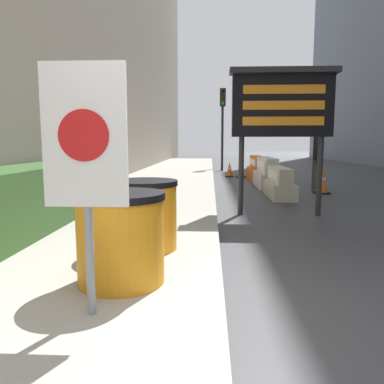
% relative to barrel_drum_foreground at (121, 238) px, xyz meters
% --- Properties ---
extents(ground_plane, '(120.00, 120.00, 0.00)m').
position_rel_barrel_drum_foreground_xyz_m(ground_plane, '(0.90, -0.80, -0.54)').
color(ground_plane, '#3F3F42').
extents(hedge_strip, '(0.90, 5.41, 0.89)m').
position_rel_barrel_drum_foreground_xyz_m(hedge_strip, '(-1.83, 2.42, 0.04)').
color(hedge_strip, '#335628').
rests_on(hedge_strip, sidewalk_left).
extents(bare_tree, '(1.46, 1.49, 2.91)m').
position_rel_barrel_drum_foreground_xyz_m(bare_tree, '(-1.96, 5.42, 1.06)').
color(bare_tree, '#4C3D2D').
rests_on(bare_tree, sidewalk_left).
extents(barrel_drum_foreground, '(0.79, 0.79, 0.80)m').
position_rel_barrel_drum_foreground_xyz_m(barrel_drum_foreground, '(0.00, 0.00, 0.00)').
color(barrel_drum_foreground, orange).
rests_on(barrel_drum_foreground, sidewalk_left).
extents(barrel_drum_middle, '(0.79, 0.79, 0.80)m').
position_rel_barrel_drum_foreground_xyz_m(barrel_drum_middle, '(0.02, 1.07, 0.00)').
color(barrel_drum_middle, orange).
rests_on(barrel_drum_middle, sidewalk_left).
extents(warning_sign, '(0.58, 0.08, 1.76)m').
position_rel_barrel_drum_foreground_xyz_m(warning_sign, '(-0.07, -0.64, 0.77)').
color(warning_sign, gray).
rests_on(warning_sign, sidewalk_left).
extents(message_board, '(1.95, 0.36, 2.70)m').
position_rel_barrel_drum_foreground_xyz_m(message_board, '(2.09, 3.92, 1.50)').
color(message_board, '#28282B').
rests_on(message_board, ground_plane).
extents(jersey_barrier_cream, '(0.57, 1.76, 0.76)m').
position_rel_barrel_drum_foreground_xyz_m(jersey_barrier_cream, '(2.52, 6.30, -0.20)').
color(jersey_barrier_cream, beige).
rests_on(jersey_barrier_cream, ground_plane).
extents(jersey_barrier_white, '(0.61, 2.05, 0.92)m').
position_rel_barrel_drum_foreground_xyz_m(jersey_barrier_white, '(2.52, 8.47, -0.13)').
color(jersey_barrier_white, silver).
rests_on(jersey_barrier_white, ground_plane).
extents(jersey_barrier_orange_near, '(0.57, 2.08, 0.89)m').
position_rel_barrel_drum_foreground_xyz_m(jersey_barrier_orange_near, '(2.52, 10.86, -0.15)').
color(jersey_barrier_orange_near, orange).
rests_on(jersey_barrier_orange_near, ground_plane).
extents(traffic_cone_near, '(0.39, 0.39, 0.70)m').
position_rel_barrel_drum_foreground_xyz_m(traffic_cone_near, '(3.80, 7.06, -0.19)').
color(traffic_cone_near, black).
rests_on(traffic_cone_near, ground_plane).
extents(traffic_cone_mid, '(0.33, 0.33, 0.60)m').
position_rel_barrel_drum_foreground_xyz_m(traffic_cone_mid, '(1.56, 12.09, -0.25)').
color(traffic_cone_mid, black).
rests_on(traffic_cone_mid, ground_plane).
extents(traffic_cone_far, '(0.38, 0.38, 0.67)m').
position_rel_barrel_drum_foreground_xyz_m(traffic_cone_far, '(2.00, 11.87, -0.21)').
color(traffic_cone_far, black).
rests_on(traffic_cone_far, ground_plane).
extents(traffic_light_near_curb, '(0.28, 0.44, 3.97)m').
position_rel_barrel_drum_foreground_xyz_m(traffic_light_near_curb, '(1.36, 15.38, 2.34)').
color(traffic_light_near_curb, '#2D2D30').
rests_on(traffic_light_near_curb, ground_plane).
extents(pedestrian_worker, '(0.41, 0.54, 1.83)m').
position_rel_barrel_drum_foreground_xyz_m(pedestrian_worker, '(3.92, 7.92, 0.54)').
color(pedestrian_worker, '#514C42').
rests_on(pedestrian_worker, ground_plane).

